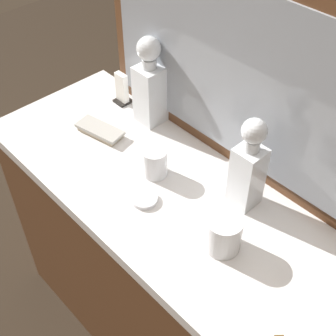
{
  "coord_description": "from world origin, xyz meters",
  "views": [
    {
      "loc": [
        0.64,
        -0.6,
        1.76
      ],
      "look_at": [
        0.0,
        0.0,
        0.91
      ],
      "focal_mm": 49.66,
      "sensor_mm": 36.0,
      "label": 1
    }
  ],
  "objects": [
    {
      "name": "ground_plane",
      "position": [
        0.0,
        0.0,
        0.0
      ],
      "size": [
        6.0,
        6.0,
        0.0
      ],
      "primitive_type": "plane",
      "color": "#2D2319"
    },
    {
      "name": "dresser",
      "position": [
        0.0,
        0.0,
        0.42
      ],
      "size": [
        1.21,
        0.48,
        0.83
      ],
      "color": "brown",
      "rests_on": "ground_plane"
    },
    {
      "name": "dresser_mirror",
      "position": [
        0.0,
        0.22,
        1.11
      ],
      "size": [
        0.93,
        0.03,
        0.56
      ],
      "color": "brown",
      "rests_on": "dresser"
    },
    {
      "name": "crystal_decanter_front",
      "position": [
        0.17,
        0.12,
        0.94
      ],
      "size": [
        0.07,
        0.07,
        0.27
      ],
      "color": "white",
      "rests_on": "dresser"
    },
    {
      "name": "crystal_decanter_rear",
      "position": [
        -0.26,
        0.17,
        0.95
      ],
      "size": [
        0.08,
        0.08,
        0.29
      ],
      "color": "white",
      "rests_on": "dresser"
    },
    {
      "name": "crystal_tumbler_front",
      "position": [
        -0.07,
        0.02,
        0.87
      ],
      "size": [
        0.07,
        0.07,
        0.09
      ],
      "color": "white",
      "rests_on": "dresser"
    },
    {
      "name": "crystal_tumbler_rear",
      "position": [
        0.23,
        -0.04,
        0.87
      ],
      "size": [
        0.09,
        0.09,
        0.1
      ],
      "color": "white",
      "rests_on": "dresser"
    },
    {
      "name": "silver_brush_front",
      "position": [
        -0.32,
        0.01,
        0.84
      ],
      "size": [
        0.16,
        0.09,
        0.02
      ],
      "color": "#B7A88C",
      "rests_on": "dresser"
    },
    {
      "name": "porcelain_dish",
      "position": [
        -0.01,
        -0.08,
        0.84
      ],
      "size": [
        0.07,
        0.07,
        0.01
      ],
      "color": "silver",
      "rests_on": "dresser"
    },
    {
      "name": "napkin_holder",
      "position": [
        -0.4,
        0.17,
        0.88
      ],
      "size": [
        0.05,
        0.05,
        0.11
      ],
      "color": "black",
      "rests_on": "dresser"
    }
  ]
}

